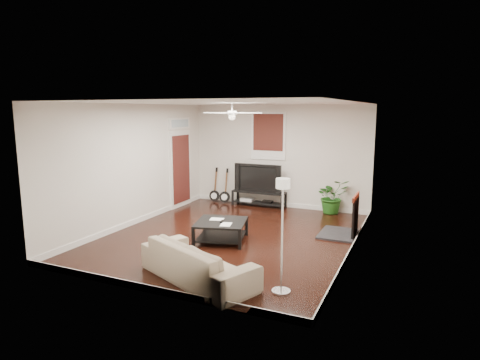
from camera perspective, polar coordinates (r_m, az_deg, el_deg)
The scene contains 14 objects.
room at distance 8.49m, azimuth -1.10°, elevation 1.24°, with size 5.01×6.01×2.81m.
brick_accent at distance 8.76m, azimuth 16.70°, elevation 1.09°, with size 0.02×2.20×2.80m, color #A85136.
fireplace at distance 8.98m, azimuth 14.58°, elevation -4.72°, with size 0.80×1.10×0.92m, color black.
window_back at distance 11.28m, azimuth 3.96°, elevation 6.15°, with size 1.00×0.06×1.30m, color #3E1911.
door_left at distance 11.34m, azimuth -8.29°, elevation 2.54°, with size 0.08×1.00×2.50m, color white.
tv_stand at distance 11.41m, azimuth 2.65°, elevation -2.62°, with size 1.51×0.40×0.42m, color black.
tv at distance 11.32m, azimuth 2.71°, elevation 0.36°, with size 1.35×0.18×0.78m, color black.
coffee_table at distance 8.44m, azimuth -2.65°, elevation -7.13°, with size 0.98×0.98×0.41m, color black.
sofa at distance 6.59m, azimuth -5.91°, elevation -11.20°, with size 2.10×0.82×0.61m, color tan.
floor_lamp at distance 5.97m, azimuth 5.89°, elevation -7.84°, with size 0.28×0.28×1.72m, color white, non-canonical shape.
potted_plant at distance 10.84m, azimuth 12.76°, elevation -2.21°, with size 0.81×0.71×0.91m, color #215C1A.
guitar_left at distance 11.89m, azimuth -3.61°, elevation -0.69°, with size 0.31×0.22×1.01m, color black, non-canonical shape.
guitar_right at distance 11.71m, azimuth -2.16°, elevation -0.84°, with size 0.31×0.22×1.01m, color black, non-canonical shape.
ceiling_fan at distance 8.40m, azimuth -1.13°, elevation 9.37°, with size 1.24×1.24×0.32m, color white, non-canonical shape.
Camera 1 is at (3.57, -7.60, 2.66)m, focal length 30.54 mm.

